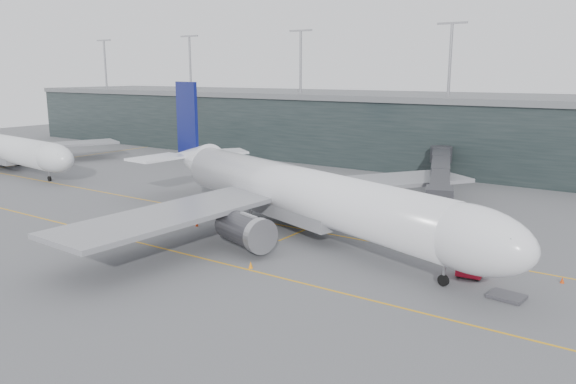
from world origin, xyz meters
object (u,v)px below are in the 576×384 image
Objects in this scene: second_aircraft at (2,148)px; gse_cart at (470,269)px; jet_bridge at (454,170)px; main_aircraft at (298,193)px.

gse_cart is at bearing 1.52° from second_aircraft.
jet_bridge is 35.79m from gse_cart.
main_aircraft is at bearing -127.84° from jet_bridge.
main_aircraft is at bearing 165.60° from gse_cart.
second_aircraft is at bearing -164.66° from main_aircraft.
gse_cart is (22.78, -3.71, -4.25)m from main_aircraft.
gse_cart is (99.47, -8.25, -3.57)m from second_aircraft.
gse_cart is (12.84, -33.17, -3.95)m from jet_bridge.
second_aircraft reaches higher than gse_cart.
jet_bridge is 17.01× the size of gse_cart.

